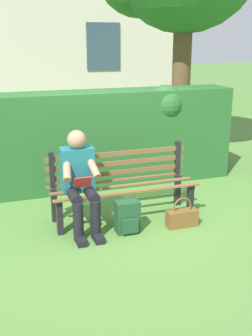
{
  "coord_description": "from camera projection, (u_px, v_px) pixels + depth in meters",
  "views": [
    {
      "loc": [
        1.52,
        4.55,
        2.17
      ],
      "look_at": [
        0.0,
        0.1,
        0.69
      ],
      "focal_mm": 44.23,
      "sensor_mm": 36.0,
      "label": 1
    }
  ],
  "objects": [
    {
      "name": "handbag",
      "position": [
        182.0,
        217.0,
        4.97
      ],
      "size": [
        0.38,
        0.14,
        0.37
      ],
      "color": "brown",
      "rests_on": "ground"
    },
    {
      "name": "ground",
      "position": [
        123.0,
        218.0,
        5.23
      ],
      "size": [
        60.0,
        60.0,
        0.0
      ],
      "primitive_type": "plane",
      "color": "#517F38"
    },
    {
      "name": "backpack",
      "position": [
        127.0,
        217.0,
        4.81
      ],
      "size": [
        0.27,
        0.25,
        0.38
      ],
      "color": "#1E4728",
      "rests_on": "ground"
    },
    {
      "name": "hedge_backdrop",
      "position": [
        66.0,
        140.0,
        6.07
      ],
      "size": [
        5.2,
        0.69,
        1.5
      ],
      "color": "#265B28",
      "rests_on": "ground"
    },
    {
      "name": "park_bench",
      "position": [
        121.0,
        182.0,
        5.18
      ],
      "size": [
        1.83,
        0.53,
        0.88
      ],
      "color": "black",
      "rests_on": "ground"
    },
    {
      "name": "person_seated",
      "position": [
        80.0,
        179.0,
        4.78
      ],
      "size": [
        0.44,
        0.73,
        1.17
      ],
      "color": "#1E6672",
      "rests_on": "ground"
    }
  ]
}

